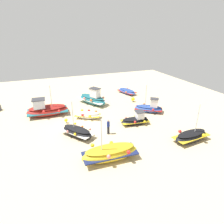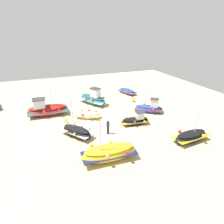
% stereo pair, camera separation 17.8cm
% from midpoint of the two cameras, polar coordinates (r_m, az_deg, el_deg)
% --- Properties ---
extents(ground_plane, '(50.77, 50.77, 0.00)m').
position_cam_midpoint_polar(ground_plane, '(22.24, -9.25, -4.39)').
color(ground_plane, '#C6B289').
extents(fishing_boat_0, '(3.91, 3.35, 3.76)m').
position_cam_midpoint_polar(fishing_boat_0, '(20.32, -10.02, -5.66)').
color(fishing_boat_0, black).
rests_on(fishing_boat_0, ground_plane).
extents(fishing_boat_1, '(2.28, 4.87, 3.95)m').
position_cam_midpoint_polar(fishing_boat_1, '(16.60, -0.49, -11.94)').
color(fishing_boat_1, gold).
rests_on(fishing_boat_1, ground_plane).
extents(fishing_boat_2, '(4.99, 3.84, 2.54)m').
position_cam_midpoint_polar(fishing_boat_2, '(28.52, -5.43, 3.92)').
color(fishing_boat_2, '#1E6670').
rests_on(fishing_boat_2, ground_plane).
extents(fishing_boat_3, '(2.00, 3.45, 1.53)m').
position_cam_midpoint_polar(fishing_boat_3, '(22.66, 7.16, -2.32)').
color(fishing_boat_3, black).
rests_on(fishing_boat_3, ground_plane).
extents(fishing_boat_4, '(2.83, 5.18, 3.91)m').
position_cam_midpoint_polar(fishing_boat_4, '(26.01, -18.32, 0.71)').
color(fishing_boat_4, maroon).
rests_on(fishing_boat_4, ground_plane).
extents(fishing_boat_5, '(3.27, 3.82, 3.66)m').
position_cam_midpoint_polar(fishing_boat_5, '(26.11, 11.08, 1.19)').
color(fishing_boat_5, '#2D4C9E').
rests_on(fishing_boat_5, ground_plane).
extents(fishing_boat_6, '(1.90, 3.99, 3.81)m').
position_cam_midpoint_polar(fishing_boat_6, '(20.72, 22.33, -6.62)').
color(fishing_boat_6, black).
rests_on(fishing_boat_6, ground_plane).
extents(fishing_boat_7, '(2.53, 3.32, 0.89)m').
position_cam_midpoint_polar(fishing_boat_7, '(24.09, -6.91, -0.84)').
color(fishing_boat_7, white).
rests_on(fishing_boat_7, ground_plane).
extents(fishing_boat_8, '(3.90, 2.48, 0.78)m').
position_cam_midpoint_polar(fishing_boat_8, '(33.28, 4.67, 6.04)').
color(fishing_boat_8, '#2D4C9E').
rests_on(fishing_boat_8, ground_plane).
extents(person_walking, '(0.32, 0.32, 1.65)m').
position_cam_midpoint_polar(person_walking, '(20.16, -0.93, -4.08)').
color(person_walking, '#2D2D38').
rests_on(person_walking, ground_plane).
extents(mooring_buoy_0, '(0.55, 0.55, 0.73)m').
position_cam_midpoint_polar(mooring_buoy_0, '(29.45, 6.43, 3.78)').
color(mooring_buoy_0, '#3F3F42').
rests_on(mooring_buoy_0, ground_plane).
extents(mooring_buoy_1, '(0.39, 0.39, 0.57)m').
position_cam_midpoint_polar(mooring_buoy_1, '(23.34, -13.10, -2.31)').
color(mooring_buoy_1, '#3F3F42').
rests_on(mooring_buoy_1, ground_plane).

